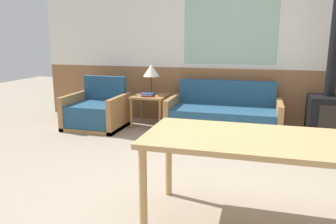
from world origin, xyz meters
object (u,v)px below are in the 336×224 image
object	(u,v)px
armchair	(97,113)
wood_stove	(330,97)
side_table	(150,100)
couch	(223,117)
table_lamp	(151,71)
dining_table	(278,148)

from	to	relation	value
armchair	wood_stove	xyz separation A→B (m)	(3.52, 0.31, 0.37)
side_table	wood_stove	bearing A→B (deg)	-0.53
armchair	side_table	world-z (taller)	armchair
armchair	side_table	distance (m)	0.90
couch	table_lamp	world-z (taller)	table_lamp
table_lamp	wood_stove	xyz separation A→B (m)	(2.71, -0.12, -0.29)
couch	armchair	bearing A→B (deg)	-172.21
side_table	table_lamp	xyz separation A→B (m)	(-0.00, 0.10, 0.48)
couch	wood_stove	world-z (taller)	wood_stove
side_table	wood_stove	world-z (taller)	wood_stove
table_lamp	dining_table	world-z (taller)	table_lamp
wood_stove	table_lamp	bearing A→B (deg)	177.44
couch	side_table	xyz separation A→B (m)	(-1.22, 0.06, 0.20)
couch	dining_table	world-z (taller)	couch
side_table	dining_table	world-z (taller)	dining_table
dining_table	armchair	bearing A→B (deg)	139.25
side_table	table_lamp	size ratio (longest dim) A/B	1.09
couch	table_lamp	xyz separation A→B (m)	(-1.23, 0.16, 0.67)
couch	table_lamp	distance (m)	1.41
armchair	dining_table	size ratio (longest dim) A/B	0.46
side_table	table_lamp	distance (m)	0.49
table_lamp	wood_stove	bearing A→B (deg)	-2.56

